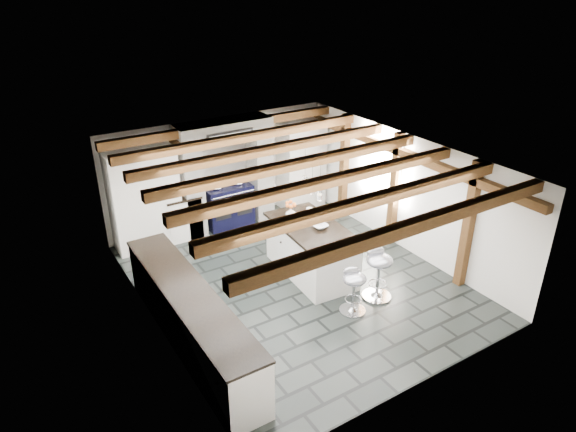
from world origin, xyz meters
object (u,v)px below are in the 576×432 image
bar_stool_far (354,285)px  kitchen_island (311,249)px  bar_stool_near (379,268)px  range_cooker (228,205)px

bar_stool_far → kitchen_island: bearing=110.3°
bar_stool_near → bar_stool_far: bearing=-155.6°
range_cooker → bar_stool_far: range_cooker is taller
range_cooker → bar_stool_near: size_ratio=1.09×
kitchen_island → bar_stool_near: 1.33m
kitchen_island → bar_stool_far: bearing=-90.2°
range_cooker → bar_stool_near: 3.92m
range_cooker → bar_stool_far: 3.93m
kitchen_island → bar_stool_near: kitchen_island is taller
range_cooker → kitchen_island: 2.62m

